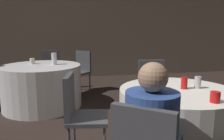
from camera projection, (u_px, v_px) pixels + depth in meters
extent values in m
cube|color=gray|center=(98.00, 28.00, 6.28)|extent=(16.00, 0.06, 2.80)
cylinder|color=white|center=(176.00, 124.00, 2.25)|extent=(1.17, 1.17, 0.74)
cylinder|color=white|center=(42.00, 86.00, 3.82)|extent=(1.35, 1.35, 0.74)
cube|color=#47474C|center=(88.00, 118.00, 2.21)|extent=(0.46, 0.46, 0.04)
cube|color=#47474C|center=(69.00, 96.00, 2.16)|extent=(0.11, 0.38, 0.43)
cylinder|color=#4C4C51|center=(105.00, 132.00, 2.42)|extent=(0.03, 0.03, 0.42)
cylinder|color=#4C4C51|center=(74.00, 132.00, 2.41)|extent=(0.03, 0.03, 0.42)
cube|color=#47474C|center=(154.00, 93.00, 3.13)|extent=(0.45, 0.45, 0.04)
cube|color=#47474C|center=(151.00, 74.00, 3.26)|extent=(0.38, 0.10, 0.43)
cylinder|color=#4C4C51|center=(168.00, 112.00, 3.01)|extent=(0.03, 0.03, 0.42)
cylinder|color=#4C4C51|center=(144.00, 113.00, 2.99)|extent=(0.03, 0.03, 0.42)
cylinder|color=#4C4C51|center=(161.00, 104.00, 3.34)|extent=(0.03, 0.03, 0.42)
cylinder|color=#4C4C51|center=(139.00, 104.00, 3.32)|extent=(0.03, 0.03, 0.42)
cube|color=#47474C|center=(78.00, 73.00, 4.64)|extent=(0.56, 0.56, 0.04)
cube|color=#47474C|center=(83.00, 61.00, 4.75)|extent=(0.32, 0.29, 0.43)
cylinder|color=#4C4C51|center=(80.00, 86.00, 4.45)|extent=(0.03, 0.03, 0.42)
cylinder|color=#4C4C51|center=(67.00, 84.00, 4.63)|extent=(0.03, 0.03, 0.42)
cylinder|color=#4C4C51|center=(90.00, 83.00, 4.74)|extent=(0.03, 0.03, 0.42)
cylinder|color=#4C4C51|center=(78.00, 81.00, 4.91)|extent=(0.03, 0.03, 0.42)
cube|color=#47474C|center=(50.00, 71.00, 4.77)|extent=(0.42, 0.42, 0.04)
cube|color=#47474C|center=(51.00, 60.00, 4.91)|extent=(0.38, 0.07, 0.43)
cylinder|color=#4C4C51|center=(58.00, 83.00, 4.67)|extent=(0.03, 0.03, 0.42)
cylinder|color=#4C4C51|center=(41.00, 84.00, 4.63)|extent=(0.03, 0.03, 0.42)
cylinder|color=#4C4C51|center=(59.00, 80.00, 5.00)|extent=(0.03, 0.03, 0.42)
cylinder|color=#4C4C51|center=(44.00, 80.00, 4.96)|extent=(0.03, 0.03, 0.42)
cylinder|color=#33519E|center=(151.00, 128.00, 1.40)|extent=(0.34, 0.34, 0.47)
sphere|color=tan|center=(153.00, 77.00, 1.34)|extent=(0.19, 0.19, 0.19)
cylinder|color=white|center=(163.00, 90.00, 2.16)|extent=(0.22, 0.22, 0.01)
cylinder|color=#B25B23|center=(163.00, 89.00, 2.16)|extent=(0.18, 0.18, 0.01)
cylinder|color=silver|center=(198.00, 82.00, 2.23)|extent=(0.07, 0.07, 0.12)
cylinder|color=red|center=(184.00, 83.00, 2.21)|extent=(0.07, 0.07, 0.12)
cylinder|color=red|center=(215.00, 97.00, 1.78)|extent=(0.08, 0.08, 0.09)
cylinder|color=white|center=(54.00, 59.00, 3.82)|extent=(0.09, 0.09, 0.20)
cylinder|color=silver|center=(32.00, 61.00, 3.89)|extent=(0.09, 0.09, 0.10)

